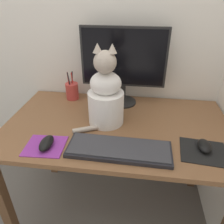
{
  "coord_description": "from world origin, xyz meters",
  "views": [
    {
      "loc": [
        0.11,
        -0.97,
        1.35
      ],
      "look_at": [
        -0.01,
        -0.1,
        0.85
      ],
      "focal_mm": 35.0,
      "sensor_mm": 36.0,
      "label": 1
    }
  ],
  "objects_px": {
    "computer_mouse_left": "(46,143)",
    "pen_cup": "(72,91)",
    "keyboard": "(119,149)",
    "cat": "(106,96)",
    "monitor": "(123,62)",
    "computer_mouse_right": "(204,146)"
  },
  "relations": [
    {
      "from": "computer_mouse_right",
      "to": "pen_cup",
      "type": "relative_size",
      "value": 0.53
    },
    {
      "from": "computer_mouse_right",
      "to": "pen_cup",
      "type": "xyz_separation_m",
      "value": [
        -0.73,
        0.42,
        0.03
      ]
    },
    {
      "from": "keyboard",
      "to": "pen_cup",
      "type": "bearing_deg",
      "value": 127.56
    },
    {
      "from": "computer_mouse_left",
      "to": "cat",
      "type": "relative_size",
      "value": 0.27
    },
    {
      "from": "pen_cup",
      "to": "keyboard",
      "type": "bearing_deg",
      "value": -53.58
    },
    {
      "from": "computer_mouse_right",
      "to": "computer_mouse_left",
      "type": "bearing_deg",
      "value": -173.76
    },
    {
      "from": "keyboard",
      "to": "computer_mouse_left",
      "type": "distance_m",
      "value": 0.33
    },
    {
      "from": "monitor",
      "to": "cat",
      "type": "xyz_separation_m",
      "value": [
        -0.07,
        -0.24,
        -0.1
      ]
    },
    {
      "from": "pen_cup",
      "to": "computer_mouse_right",
      "type": "bearing_deg",
      "value": -30.05
    },
    {
      "from": "computer_mouse_left",
      "to": "computer_mouse_right",
      "type": "relative_size",
      "value": 1.17
    },
    {
      "from": "computer_mouse_left",
      "to": "pen_cup",
      "type": "relative_size",
      "value": 0.62
    },
    {
      "from": "computer_mouse_left",
      "to": "keyboard",
      "type": "bearing_deg",
      "value": 3.12
    },
    {
      "from": "keyboard",
      "to": "cat",
      "type": "xyz_separation_m",
      "value": [
        -0.1,
        0.23,
        0.14
      ]
    },
    {
      "from": "monitor",
      "to": "pen_cup",
      "type": "xyz_separation_m",
      "value": [
        -0.33,
        0.01,
        -0.2
      ]
    },
    {
      "from": "keyboard",
      "to": "computer_mouse_left",
      "type": "relative_size",
      "value": 4.11
    },
    {
      "from": "monitor",
      "to": "pen_cup",
      "type": "distance_m",
      "value": 0.39
    },
    {
      "from": "computer_mouse_left",
      "to": "computer_mouse_right",
      "type": "height_order",
      "value": "computer_mouse_left"
    },
    {
      "from": "cat",
      "to": "pen_cup",
      "type": "height_order",
      "value": "cat"
    },
    {
      "from": "keyboard",
      "to": "cat",
      "type": "relative_size",
      "value": 1.1
    },
    {
      "from": "computer_mouse_right",
      "to": "pen_cup",
      "type": "bearing_deg",
      "value": 149.95
    },
    {
      "from": "computer_mouse_left",
      "to": "pen_cup",
      "type": "bearing_deg",
      "value": 93.13
    },
    {
      "from": "computer_mouse_left",
      "to": "pen_cup",
      "type": "distance_m",
      "value": 0.5
    }
  ]
}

